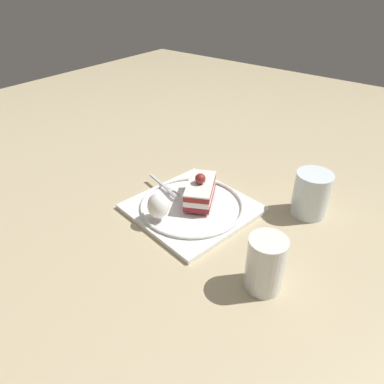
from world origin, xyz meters
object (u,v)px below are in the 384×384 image
(cake_slice, at_px, (200,190))
(drink_glass_far, at_px, (311,196))
(whipped_cream_dollop, at_px, (158,206))
(fork, at_px, (164,186))
(dessert_plate, at_px, (192,207))
(drink_glass_near, at_px, (265,267))

(cake_slice, relative_size, drink_glass_far, 1.29)
(cake_slice, bearing_deg, whipped_cream_dollop, 75.65)
(fork, bearing_deg, whipped_cream_dollop, 126.35)
(dessert_plate, distance_m, whipped_cream_dollop, 0.09)
(drink_glass_near, bearing_deg, drink_glass_far, -84.86)
(dessert_plate, relative_size, cake_slice, 2.18)
(fork, bearing_deg, drink_glass_near, 160.97)
(dessert_plate, relative_size, fork, 2.33)
(fork, xyz_separation_m, drink_glass_near, (-0.32, 0.11, 0.02))
(dessert_plate, height_order, drink_glass_far, drink_glass_far)
(cake_slice, bearing_deg, drink_glass_near, 151.12)
(whipped_cream_dollop, bearing_deg, dessert_plate, -107.24)
(cake_slice, distance_m, fork, 0.10)
(dessert_plate, bearing_deg, drink_glass_near, 156.79)
(whipped_cream_dollop, bearing_deg, cake_slice, -104.35)
(dessert_plate, relative_size, drink_glass_near, 2.71)
(dessert_plate, distance_m, fork, 0.09)
(drink_glass_far, bearing_deg, drink_glass_near, 95.14)
(whipped_cream_dollop, bearing_deg, drink_glass_near, 176.00)
(drink_glass_near, height_order, drink_glass_far, drink_glass_near)
(dessert_plate, height_order, cake_slice, cake_slice)
(whipped_cream_dollop, distance_m, drink_glass_near, 0.25)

